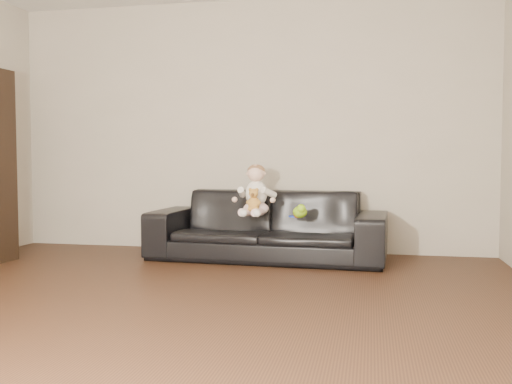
% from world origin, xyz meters
% --- Properties ---
extents(floor, '(5.50, 5.50, 0.00)m').
position_xyz_m(floor, '(0.00, 0.00, 0.00)').
color(floor, '#382114').
rests_on(floor, ground).
extents(wall_back, '(5.00, 0.00, 5.00)m').
position_xyz_m(wall_back, '(0.00, 2.75, 1.30)').
color(wall_back, '#B3A996').
rests_on(wall_back, ground).
extents(sofa, '(2.27, 0.98, 0.65)m').
position_xyz_m(sofa, '(0.31, 2.25, 0.32)').
color(sofa, black).
rests_on(sofa, floor).
extents(baby, '(0.36, 0.43, 0.48)m').
position_xyz_m(baby, '(0.22, 2.13, 0.64)').
color(baby, '#FED6D7').
rests_on(baby, sofa).
extents(teddy_bear, '(0.13, 0.13, 0.20)m').
position_xyz_m(teddy_bear, '(0.23, 1.98, 0.59)').
color(teddy_bear, '#B98334').
rests_on(teddy_bear, sofa).
extents(toy_green, '(0.18, 0.19, 0.11)m').
position_xyz_m(toy_green, '(0.65, 1.99, 0.48)').
color(toy_green, '#89C717').
rests_on(toy_green, sofa).
extents(toy_rattle, '(0.08, 0.08, 0.07)m').
position_xyz_m(toy_rattle, '(0.63, 1.97, 0.46)').
color(toy_rattle, orange).
rests_on(toy_rattle, sofa).
extents(toy_blue_disc, '(0.11, 0.11, 0.01)m').
position_xyz_m(toy_blue_disc, '(0.59, 2.06, 0.43)').
color(toy_blue_disc, '#1934C9').
rests_on(toy_blue_disc, sofa).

